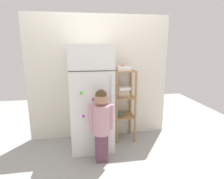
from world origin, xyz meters
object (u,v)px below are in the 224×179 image
at_px(fruit_bin, 124,68).
at_px(pantry_shelf_unit, 124,98).
at_px(refrigerator, 91,98).
at_px(child_standing, 101,119).

bearing_deg(fruit_bin, pantry_shelf_unit, 55.04).
bearing_deg(pantry_shelf_unit, refrigerator, -164.71).
xyz_separation_m(child_standing, pantry_shelf_unit, (0.45, 0.63, 0.11)).
bearing_deg(pantry_shelf_unit, fruit_bin, -124.96).
bearing_deg(child_standing, refrigerator, 101.66).
bearing_deg(pantry_shelf_unit, child_standing, -125.74).
relative_size(pantry_shelf_unit, fruit_bin, 5.47).
relative_size(refrigerator, fruit_bin, 7.26).
distance_m(refrigerator, fruit_bin, 0.71).
height_order(refrigerator, pantry_shelf_unit, refrigerator).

